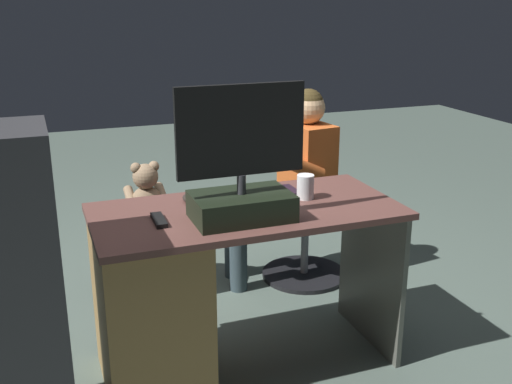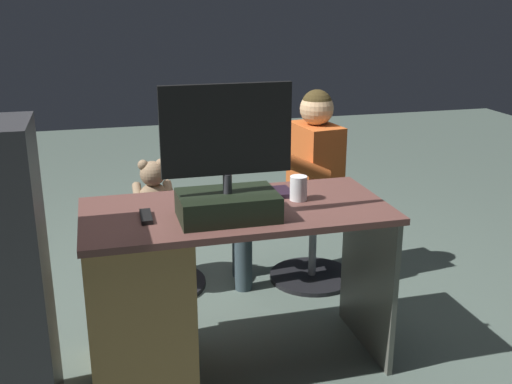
# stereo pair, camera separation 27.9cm
# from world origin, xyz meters

# --- Properties ---
(ground_plane) EXTENTS (10.00, 10.00, 0.00)m
(ground_plane) POSITION_xyz_m (0.00, 0.00, 0.00)
(ground_plane) COLOR #506057
(desk) EXTENTS (1.28, 0.61, 0.74)m
(desk) POSITION_xyz_m (0.33, 0.41, 0.40)
(desk) COLOR brown
(desk) RESTS_ON ground_plane
(monitor) EXTENTS (0.51, 0.25, 0.53)m
(monitor) POSITION_xyz_m (0.06, 0.52, 0.89)
(monitor) COLOR black
(monitor) RESTS_ON desk
(keyboard) EXTENTS (0.42, 0.14, 0.02)m
(keyboard) POSITION_xyz_m (-0.07, 0.28, 0.75)
(keyboard) COLOR black
(keyboard) RESTS_ON desk
(computer_mouse) EXTENTS (0.06, 0.10, 0.04)m
(computer_mouse) POSITION_xyz_m (0.20, 0.26, 0.76)
(computer_mouse) COLOR #2E2723
(computer_mouse) RESTS_ON desk
(cup) EXTENTS (0.07, 0.07, 0.11)m
(cup) POSITION_xyz_m (-0.28, 0.38, 0.79)
(cup) COLOR white
(cup) RESTS_ON desk
(tv_remote) EXTENTS (0.05, 0.15, 0.02)m
(tv_remote) POSITION_xyz_m (0.38, 0.45, 0.75)
(tv_remote) COLOR black
(tv_remote) RESTS_ON desk
(notebook_binder) EXTENTS (0.24, 0.31, 0.02)m
(notebook_binder) POSITION_xyz_m (-0.04, 0.44, 0.75)
(notebook_binder) COLOR silver
(notebook_binder) RESTS_ON desk
(office_chair_teddy) EXTENTS (0.54, 0.54, 0.44)m
(office_chair_teddy) POSITION_xyz_m (0.27, -0.45, 0.24)
(office_chair_teddy) COLOR black
(office_chair_teddy) RESTS_ON ground_plane
(teddy_bear) EXTENTS (0.22, 0.22, 0.31)m
(teddy_bear) POSITION_xyz_m (0.27, -0.46, 0.58)
(teddy_bear) COLOR #907457
(teddy_bear) RESTS_ON office_chair_teddy
(visitor_chair) EXTENTS (0.49, 0.49, 0.44)m
(visitor_chair) POSITION_xyz_m (-0.62, -0.32, 0.25)
(visitor_chair) COLOR black
(visitor_chair) RESTS_ON ground_plane
(person) EXTENTS (0.59, 0.52, 1.11)m
(person) POSITION_xyz_m (-0.52, -0.33, 0.65)
(person) COLOR #C65924
(person) RESTS_ON ground_plane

